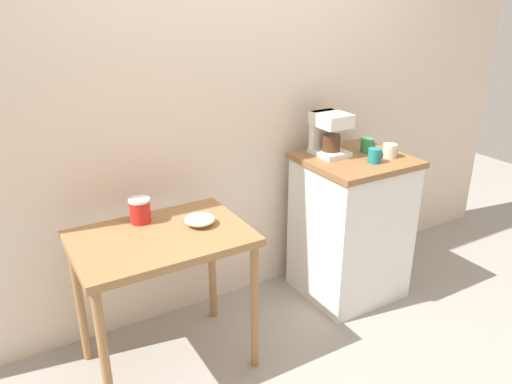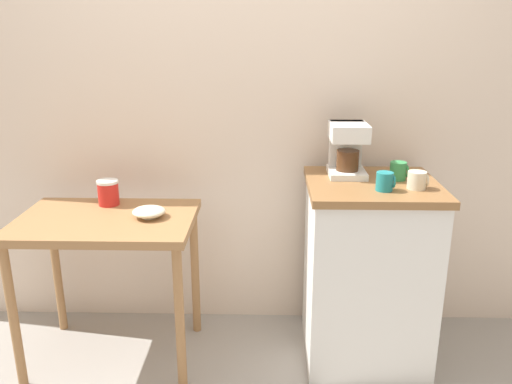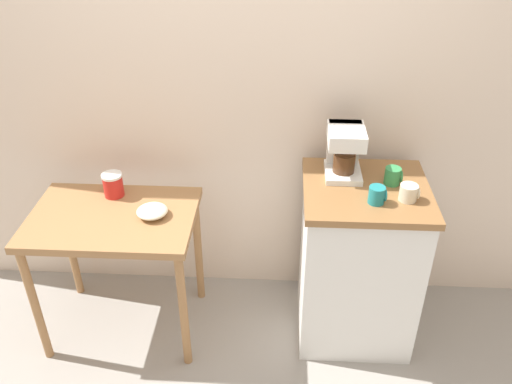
{
  "view_description": "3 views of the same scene",
  "coord_description": "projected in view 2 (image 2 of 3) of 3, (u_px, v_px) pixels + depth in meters",
  "views": [
    {
      "loc": [
        -1.32,
        -2.1,
        1.86
      ],
      "look_at": [
        -0.1,
        -0.02,
        0.88
      ],
      "focal_mm": 34.6,
      "sensor_mm": 36.0,
      "label": 1
    },
    {
      "loc": [
        0.14,
        -2.35,
        1.64
      ],
      "look_at": [
        0.08,
        -0.03,
        0.9
      ],
      "focal_mm": 36.68,
      "sensor_mm": 36.0,
      "label": 2
    },
    {
      "loc": [
        0.21,
        -2.2,
        2.31
      ],
      "look_at": [
        0.09,
        -0.04,
        0.95
      ],
      "focal_mm": 37.41,
      "sensor_mm": 36.0,
      "label": 3
    }
  ],
  "objects": [
    {
      "name": "ground_plane",
      "position": [
        241.0,
        355.0,
        2.73
      ],
      "size": [
        8.0,
        8.0,
        0.0
      ],
      "primitive_type": "plane",
      "color": "gray"
    },
    {
      "name": "back_wall",
      "position": [
        262.0,
        75.0,
        2.74
      ],
      "size": [
        4.4,
        0.1,
        2.8
      ],
      "primitive_type": "cube",
      "color": "beige",
      "rests_on": "ground_plane"
    },
    {
      "name": "wooden_table",
      "position": [
        107.0,
        238.0,
        2.53
      ],
      "size": [
        0.84,
        0.59,
        0.77
      ],
      "color": "#9E7044",
      "rests_on": "ground_plane"
    },
    {
      "name": "kitchen_counter",
      "position": [
        367.0,
        271.0,
        2.62
      ],
      "size": [
        0.62,
        0.59,
        0.93
      ],
      "color": "white",
      "rests_on": "ground_plane"
    },
    {
      "name": "bowl_stoneware",
      "position": [
        149.0,
        212.0,
        2.49
      ],
      "size": [
        0.16,
        0.16,
        0.05
      ],
      "color": "beige",
      "rests_on": "wooden_table"
    },
    {
      "name": "canister_enamel",
      "position": [
        108.0,
        193.0,
        2.66
      ],
      "size": [
        0.11,
        0.11,
        0.13
      ],
      "color": "red",
      "rests_on": "wooden_table"
    },
    {
      "name": "coffee_maker",
      "position": [
        347.0,
        147.0,
        2.57
      ],
      "size": [
        0.18,
        0.22,
        0.26
      ],
      "color": "white",
      "rests_on": "kitchen_counter"
    },
    {
      "name": "mug_small_cream",
      "position": [
        417.0,
        180.0,
        2.37
      ],
      "size": [
        0.09,
        0.08,
        0.08
      ],
      "color": "beige",
      "rests_on": "kitchen_counter"
    },
    {
      "name": "mug_tall_green",
      "position": [
        399.0,
        171.0,
        2.51
      ],
      "size": [
        0.09,
        0.08,
        0.09
      ],
      "color": "#338C4C",
      "rests_on": "kitchen_counter"
    },
    {
      "name": "mug_dark_teal",
      "position": [
        385.0,
        181.0,
        2.34
      ],
      "size": [
        0.08,
        0.08,
        0.08
      ],
      "color": "teal",
      "rests_on": "kitchen_counter"
    }
  ]
}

